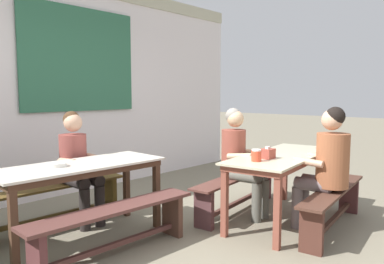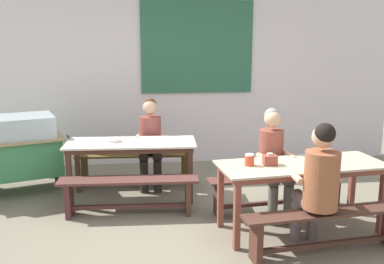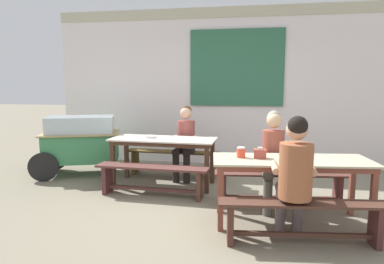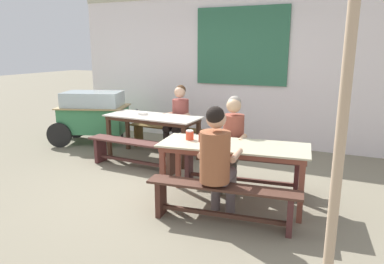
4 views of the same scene
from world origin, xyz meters
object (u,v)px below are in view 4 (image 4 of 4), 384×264
at_px(dining_table_far, 153,120).
at_px(condiment_jar, 190,135).
at_px(soup_bowl, 143,113).
at_px(bench_near_front, 222,198).
at_px(person_right_near_table, 232,139).
at_px(person_center_facing, 178,116).
at_px(wooden_support_post, 340,148).
at_px(food_cart, 93,113).
at_px(dining_table_near, 233,151).
at_px(person_near_front, 217,157).
at_px(bench_near_back, 240,166).
at_px(bench_far_front, 134,149).
at_px(tissue_box, 206,137).
at_px(bench_far_back, 170,135).

height_order(dining_table_far, condiment_jar, condiment_jar).
xyz_separation_m(condiment_jar, soup_bowl, (-1.46, 1.22, -0.04)).
height_order(bench_near_front, condiment_jar, condiment_jar).
distance_m(person_right_near_table, person_center_facing, 1.82).
distance_m(bench_near_front, wooden_support_post, 1.55).
bearing_deg(wooden_support_post, food_cart, 148.89).
relative_size(dining_table_near, person_near_front, 1.42).
relative_size(dining_table_near, food_cart, 1.03).
height_order(bench_near_front, soup_bowl, soup_bowl).
bearing_deg(dining_table_near, bench_near_back, 96.76).
xyz_separation_m(bench_near_front, person_near_front, (-0.09, 0.05, 0.43)).
bearing_deg(dining_table_near, condiment_jar, -178.74).
distance_m(bench_far_front, person_near_front, 2.17).
distance_m(food_cart, tissue_box, 3.45).
xyz_separation_m(bench_far_back, bench_near_front, (1.85, -2.29, 0.00)).
distance_m(food_cart, soup_bowl, 1.44).
xyz_separation_m(bench_far_front, soup_bowl, (-0.20, 0.59, 0.46)).
height_order(bench_far_back, person_right_near_table, person_right_near_table).
bearing_deg(person_center_facing, bench_far_back, 158.05).
relative_size(dining_table_near, bench_near_front, 1.09).
relative_size(tissue_box, condiment_jar, 1.14).
height_order(person_right_near_table, tissue_box, person_right_near_table).
xyz_separation_m(bench_near_back, wooden_support_post, (1.25, -1.75, 0.87)).
relative_size(person_right_near_table, tissue_box, 9.07).
relative_size(bench_far_front, soup_bowl, 9.34).
bearing_deg(bench_far_back, bench_near_front, -51.11).
xyz_separation_m(bench_far_front, person_right_near_table, (1.66, -0.17, 0.39)).
bearing_deg(soup_bowl, bench_near_front, -40.23).
xyz_separation_m(person_center_facing, condiment_jar, (0.99, -1.66, 0.12)).
relative_size(person_near_front, person_center_facing, 1.05).
distance_m(dining_table_far, dining_table_near, 2.16).
bearing_deg(condiment_jar, bench_near_front, -40.64).
bearing_deg(bench_far_back, dining_table_far, -92.24).
xyz_separation_m(person_center_facing, soup_bowl, (-0.47, -0.43, 0.08)).
distance_m(bench_far_back, person_right_near_table, 2.10).
bearing_deg(bench_near_front, tissue_box, 127.81).
bearing_deg(person_right_near_table, bench_far_back, 141.55).
bearing_deg(dining_table_far, tissue_box, -39.48).
bearing_deg(tissue_box, person_near_front, -55.94).
bearing_deg(condiment_jar, dining_table_far, 136.09).
bearing_deg(bench_far_back, person_near_front, -51.84).
xyz_separation_m(person_center_facing, wooden_support_post, (2.73, -2.84, 0.47)).
bearing_deg(bench_near_back, soup_bowl, 161.40).
bearing_deg(dining_table_far, food_cart, 166.22).
relative_size(soup_bowl, wooden_support_post, 0.08).
distance_m(food_cart, person_near_front, 3.97).
distance_m(bench_near_back, condiment_jar, 0.92).
bearing_deg(bench_near_front, wooden_support_post, -29.84).
bearing_deg(food_cart, dining_table_far, -13.78).
xyz_separation_m(person_right_near_table, soup_bowl, (-1.85, 0.76, 0.07)).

